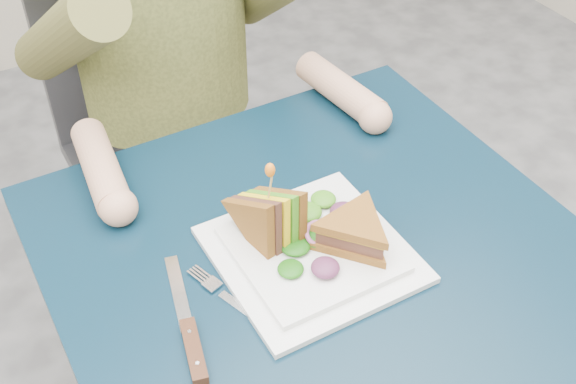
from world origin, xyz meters
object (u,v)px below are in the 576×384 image
knife (191,339)px  plate (311,252)px  sandwich_upright (271,220)px  fork (237,304)px  sandwich_flat (355,232)px  chair (159,114)px  table (323,290)px

knife → plate: bearing=13.9°
sandwich_upright → knife: sandwich_upright is taller
plate → fork: plate is taller
sandwich_upright → fork: bearing=-141.4°
plate → knife: 0.22m
sandwich_flat → plate: bearing=155.6°
chair → sandwich_flat: chair is taller
sandwich_flat → chair: bearing=92.8°
sandwich_flat → knife: 0.27m
fork → knife: size_ratio=0.79×
chair → sandwich_flat: (0.04, -0.72, 0.23)m
fork → sandwich_flat: bearing=1.0°
sandwich_upright → knife: 0.20m
sandwich_flat → sandwich_upright: size_ratio=1.23×
plate → sandwich_flat: 0.07m
plate → sandwich_upright: size_ratio=1.78×
knife → sandwich_upright: bearing=29.7°
fork → knife: bearing=-163.1°
table → sandwich_flat: 0.13m
sandwich_upright → chair: bearing=84.7°
chair → plate: 0.72m
knife → table: bearing=11.3°
table → fork: fork is taller
chair → sandwich_upright: size_ratio=6.35×
plate → fork: size_ratio=1.49×
table → sandwich_flat: sandwich_flat is taller
plate → sandwich_upright: 0.08m
chair → sandwich_flat: 0.76m
table → plate: bearing=163.1°
plate → sandwich_upright: bearing=131.7°
plate → knife: size_ratio=1.18×
fork → knife: knife is taller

